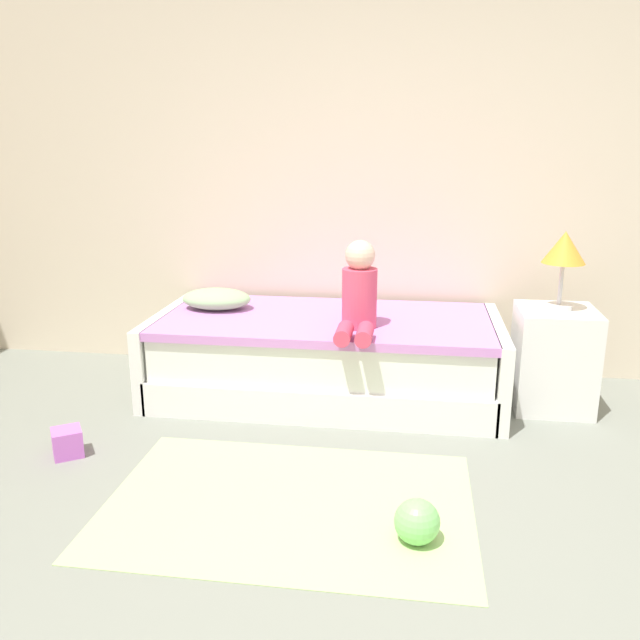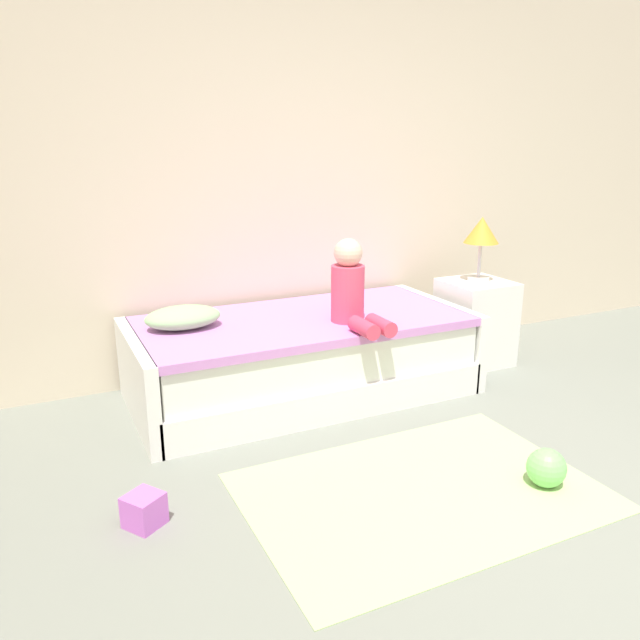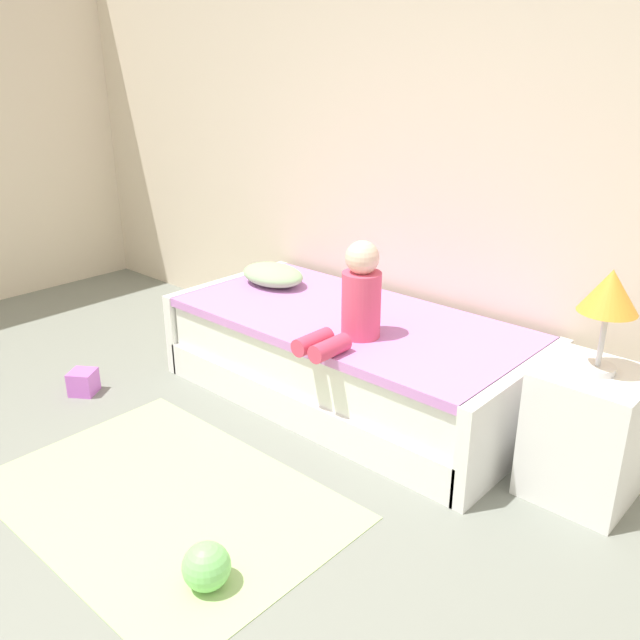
# 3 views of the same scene
# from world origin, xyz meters

# --- Properties ---
(ground_plane) EXTENTS (9.20, 9.20, 0.00)m
(ground_plane) POSITION_xyz_m (0.00, 0.00, 0.00)
(ground_plane) COLOR gray
(wall_rear) EXTENTS (7.20, 0.10, 2.90)m
(wall_rear) POSITION_xyz_m (0.00, 2.60, 1.45)
(wall_rear) COLOR beige
(wall_rear) RESTS_ON ground
(bed) EXTENTS (2.11, 1.00, 0.50)m
(bed) POSITION_xyz_m (-0.38, 2.00, 0.25)
(bed) COLOR white
(bed) RESTS_ON ground
(nightstand) EXTENTS (0.44, 0.44, 0.60)m
(nightstand) POSITION_xyz_m (0.97, 1.99, 0.30)
(nightstand) COLOR white
(nightstand) RESTS_ON ground
(table_lamp) EXTENTS (0.24, 0.24, 0.45)m
(table_lamp) POSITION_xyz_m (0.97, 1.99, 0.94)
(table_lamp) COLOR silver
(table_lamp) RESTS_ON nightstand
(child_figure) EXTENTS (0.20, 0.51, 0.50)m
(child_figure) POSITION_xyz_m (-0.17, 1.77, 0.70)
(child_figure) COLOR #E04C6B
(child_figure) RESTS_ON bed
(pillow) EXTENTS (0.44, 0.30, 0.13)m
(pillow) POSITION_xyz_m (-1.10, 2.10, 0.56)
(pillow) COLOR #99CC8C
(pillow) RESTS_ON bed
(toy_ball) EXTENTS (0.18, 0.18, 0.18)m
(toy_ball) POSITION_xyz_m (0.18, 0.50, 0.09)
(toy_ball) COLOR #7FD872
(toy_ball) RESTS_ON ground
(area_rug) EXTENTS (1.60, 1.10, 0.01)m
(area_rug) POSITION_xyz_m (-0.37, 0.70, 0.00)
(area_rug) COLOR #B2D189
(area_rug) RESTS_ON ground
(toy_block) EXTENTS (0.20, 0.20, 0.14)m
(toy_block) POSITION_xyz_m (-1.56, 0.99, 0.07)
(toy_block) COLOR #CC66D8
(toy_block) RESTS_ON ground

